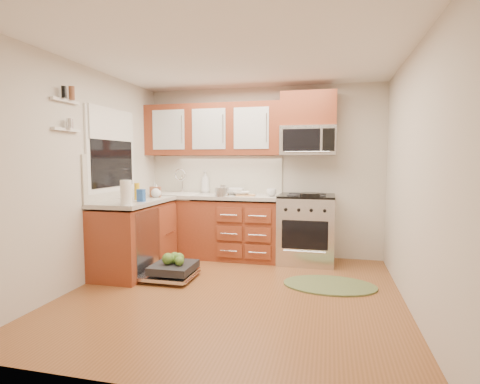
% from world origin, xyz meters
% --- Properties ---
extents(floor, '(3.50, 3.50, 0.00)m').
position_xyz_m(floor, '(0.00, 0.00, 0.00)').
color(floor, brown).
rests_on(floor, ground).
extents(ceiling, '(3.50, 3.50, 0.00)m').
position_xyz_m(ceiling, '(0.00, 0.00, 2.50)').
color(ceiling, white).
rests_on(ceiling, ground).
extents(wall_back, '(3.50, 0.04, 2.50)m').
position_xyz_m(wall_back, '(0.00, 1.75, 1.25)').
color(wall_back, beige).
rests_on(wall_back, ground).
extents(wall_front, '(3.50, 0.04, 2.50)m').
position_xyz_m(wall_front, '(0.00, -1.75, 1.25)').
color(wall_front, beige).
rests_on(wall_front, ground).
extents(wall_left, '(0.04, 3.50, 2.50)m').
position_xyz_m(wall_left, '(-1.75, 0.00, 1.25)').
color(wall_left, beige).
rests_on(wall_left, ground).
extents(wall_right, '(0.04, 3.50, 2.50)m').
position_xyz_m(wall_right, '(1.75, 0.00, 1.25)').
color(wall_right, beige).
rests_on(wall_right, ground).
extents(base_cabinet_back, '(2.05, 0.60, 0.85)m').
position_xyz_m(base_cabinet_back, '(-0.73, 1.45, 0.42)').
color(base_cabinet_back, brown).
rests_on(base_cabinet_back, ground).
extents(base_cabinet_left, '(0.60, 1.25, 0.85)m').
position_xyz_m(base_cabinet_left, '(-1.45, 0.52, 0.42)').
color(base_cabinet_left, brown).
rests_on(base_cabinet_left, ground).
extents(countertop_back, '(2.07, 0.64, 0.05)m').
position_xyz_m(countertop_back, '(-0.72, 1.44, 0.90)').
color(countertop_back, '#BAB2AA').
rests_on(countertop_back, base_cabinet_back).
extents(countertop_left, '(0.64, 1.27, 0.05)m').
position_xyz_m(countertop_left, '(-1.44, 0.53, 0.90)').
color(countertop_left, '#BAB2AA').
rests_on(countertop_left, base_cabinet_left).
extents(backsplash_back, '(2.05, 0.02, 0.57)m').
position_xyz_m(backsplash_back, '(-0.73, 1.74, 1.21)').
color(backsplash_back, beige).
rests_on(backsplash_back, ground).
extents(backsplash_left, '(0.02, 1.25, 0.57)m').
position_xyz_m(backsplash_left, '(-1.74, 0.52, 1.21)').
color(backsplash_left, beige).
rests_on(backsplash_left, ground).
extents(upper_cabinets, '(2.05, 0.35, 0.75)m').
position_xyz_m(upper_cabinets, '(-0.73, 1.57, 1.88)').
color(upper_cabinets, brown).
rests_on(upper_cabinets, ground).
extents(cabinet_over_mw, '(0.76, 0.35, 0.47)m').
position_xyz_m(cabinet_over_mw, '(0.68, 1.57, 2.13)').
color(cabinet_over_mw, brown).
rests_on(cabinet_over_mw, ground).
extents(range, '(0.76, 0.64, 0.95)m').
position_xyz_m(range, '(0.68, 1.43, 0.47)').
color(range, silver).
rests_on(range, ground).
extents(microwave, '(0.76, 0.38, 0.40)m').
position_xyz_m(microwave, '(0.68, 1.55, 1.70)').
color(microwave, silver).
rests_on(microwave, ground).
extents(sink, '(0.62, 0.50, 0.26)m').
position_xyz_m(sink, '(-1.25, 1.42, 0.80)').
color(sink, white).
rests_on(sink, ground).
extents(dishwasher, '(0.70, 0.60, 0.20)m').
position_xyz_m(dishwasher, '(-0.86, 0.30, 0.10)').
color(dishwasher, silver).
rests_on(dishwasher, ground).
extents(window, '(0.03, 1.05, 1.05)m').
position_xyz_m(window, '(-1.74, 0.50, 1.55)').
color(window, white).
rests_on(window, ground).
extents(window_blind, '(0.02, 0.96, 0.40)m').
position_xyz_m(window_blind, '(-1.71, 0.50, 1.88)').
color(window_blind, white).
rests_on(window_blind, ground).
extents(shelf_upper, '(0.04, 0.40, 0.03)m').
position_xyz_m(shelf_upper, '(-1.72, -0.35, 2.05)').
color(shelf_upper, white).
rests_on(shelf_upper, ground).
extents(shelf_lower, '(0.04, 0.40, 0.03)m').
position_xyz_m(shelf_lower, '(-1.72, -0.35, 1.75)').
color(shelf_lower, white).
rests_on(shelf_lower, ground).
extents(rug, '(1.13, 0.81, 0.02)m').
position_xyz_m(rug, '(1.01, 0.48, 0.01)').
color(rug, olive).
rests_on(rug, ground).
extents(skillet, '(0.34, 0.34, 0.05)m').
position_xyz_m(skillet, '(0.74, 1.18, 0.98)').
color(skillet, black).
rests_on(skillet, range).
extents(stock_pot, '(0.24, 0.24, 0.12)m').
position_xyz_m(stock_pot, '(-0.48, 1.22, 0.99)').
color(stock_pot, silver).
rests_on(stock_pot, countertop_back).
extents(cutting_board, '(0.28, 0.19, 0.02)m').
position_xyz_m(cutting_board, '(-0.17, 1.35, 0.93)').
color(cutting_board, tan).
rests_on(cutting_board, countertop_back).
extents(canister, '(0.11, 0.11, 0.14)m').
position_xyz_m(canister, '(-0.53, 1.46, 1.00)').
color(canister, silver).
rests_on(canister, countertop_back).
extents(paper_towel_roll, '(0.14, 0.14, 0.28)m').
position_xyz_m(paper_towel_roll, '(-1.25, -0.00, 1.07)').
color(paper_towel_roll, white).
rests_on(paper_towel_roll, countertop_left).
extents(mustard_bottle, '(0.08, 0.08, 0.21)m').
position_xyz_m(mustard_bottle, '(-1.41, 0.54, 1.03)').
color(mustard_bottle, gold).
rests_on(mustard_bottle, countertop_left).
extents(red_bottle, '(0.07, 0.07, 0.23)m').
position_xyz_m(red_bottle, '(-1.31, 0.12, 1.04)').
color(red_bottle, red).
rests_on(red_bottle, countertop_left).
extents(wooden_box, '(0.16, 0.14, 0.14)m').
position_xyz_m(wooden_box, '(-1.33, 0.89, 1.00)').
color(wooden_box, brown).
rests_on(wooden_box, countertop_left).
extents(blue_carton, '(0.11, 0.08, 0.15)m').
position_xyz_m(blue_carton, '(-1.25, 0.34, 1.00)').
color(blue_carton, '#2355A7').
rests_on(blue_carton, countertop_left).
extents(bowl_a, '(0.27, 0.27, 0.06)m').
position_xyz_m(bowl_a, '(-0.24, 1.38, 0.95)').
color(bowl_a, '#999999').
rests_on(bowl_a, countertop_back).
extents(bowl_b, '(0.35, 0.35, 0.09)m').
position_xyz_m(bowl_b, '(-0.38, 1.54, 0.97)').
color(bowl_b, '#999999').
rests_on(bowl_b, countertop_back).
extents(cup, '(0.18, 0.18, 0.11)m').
position_xyz_m(cup, '(0.20, 1.36, 0.98)').
color(cup, '#999999').
rests_on(cup, countertop_back).
extents(soap_bottle_a, '(0.16, 0.16, 0.34)m').
position_xyz_m(soap_bottle_a, '(-0.88, 1.68, 1.09)').
color(soap_bottle_a, '#999999').
rests_on(soap_bottle_a, countertop_back).
extents(soap_bottle_b, '(0.11, 0.11, 0.19)m').
position_xyz_m(soap_bottle_b, '(-1.42, 1.05, 1.02)').
color(soap_bottle_b, '#999999').
rests_on(soap_bottle_b, countertop_left).
extents(soap_bottle_c, '(0.17, 0.17, 0.17)m').
position_xyz_m(soap_bottle_c, '(-1.31, 0.86, 1.01)').
color(soap_bottle_c, '#999999').
rests_on(soap_bottle_c, countertop_left).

